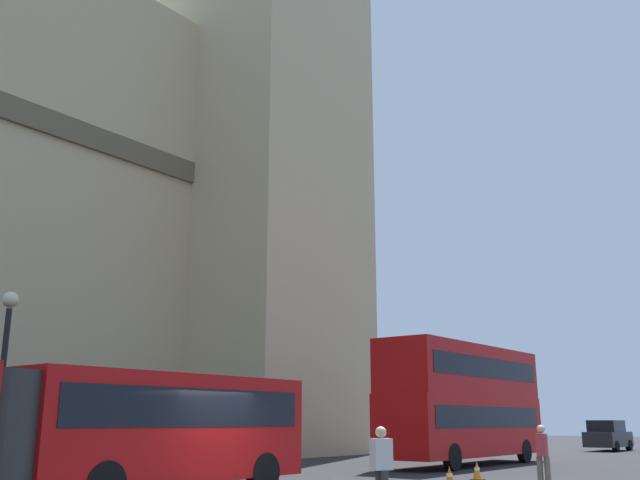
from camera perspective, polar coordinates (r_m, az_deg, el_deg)
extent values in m
cube|color=#C6B284|center=(47.97, -4.34, 16.05)|extent=(9.84, 9.84, 52.17)
cube|color=#B20F0F|center=(18.36, -12.75, -14.52)|extent=(7.88, 2.50, 2.50)
cube|color=black|center=(18.37, -12.67, -13.11)|extent=(7.25, 2.54, 0.90)
cylinder|color=black|center=(19.33, -4.64, -18.20)|extent=(1.00, 0.30, 1.00)
cube|color=#B20F0F|center=(31.39, 11.63, -14.48)|extent=(10.60, 2.50, 2.40)
cube|color=black|center=(31.39, 11.60, -13.85)|extent=(9.54, 2.54, 0.84)
cube|color=#B20F0F|center=(31.46, 11.42, -10.39)|extent=(10.39, 2.50, 2.10)
cube|color=black|center=(31.46, 11.41, -10.21)|extent=(9.54, 2.54, 0.84)
cylinder|color=black|center=(34.03, 16.16, -16.05)|extent=(1.00, 0.30, 1.00)
cylinder|color=black|center=(27.89, 10.62, -16.84)|extent=(1.00, 0.30, 1.00)
cube|color=black|center=(49.24, 22.25, -14.66)|extent=(4.40, 1.80, 0.90)
cube|color=black|center=(49.04, 22.09, -13.74)|extent=(2.46, 1.66, 0.70)
cylinder|color=black|center=(50.38, 23.67, -14.93)|extent=(0.64, 0.30, 0.64)
cylinder|color=black|center=(47.67, 22.76, -15.12)|extent=(0.64, 0.30, 0.64)
cone|color=orange|center=(20.98, 10.42, -18.26)|extent=(0.28, 0.28, 0.55)
cylinder|color=white|center=(20.97, 10.42, -18.18)|extent=(0.17, 0.17, 0.08)
cube|color=black|center=(23.85, 12.60, -18.36)|extent=(0.36, 0.36, 0.03)
cone|color=orange|center=(23.83, 12.56, -17.67)|extent=(0.28, 0.28, 0.55)
cylinder|color=white|center=(23.83, 12.56, -17.60)|extent=(0.17, 0.17, 0.08)
sphere|color=beige|center=(21.37, -23.72, -4.43)|extent=(0.44, 0.44, 0.44)
cube|color=silver|center=(14.59, 4.97, -16.84)|extent=(0.46, 0.39, 0.60)
sphere|color=beige|center=(14.57, 4.93, -15.19)|extent=(0.22, 0.22, 0.22)
cylinder|color=#726651|center=(21.10, 17.92, -17.45)|extent=(0.16, 0.16, 0.86)
cylinder|color=#726651|center=(21.14, 17.36, -17.49)|extent=(0.16, 0.16, 0.86)
cube|color=#BF383F|center=(21.09, 17.48, -15.50)|extent=(0.44, 0.30, 0.60)
sphere|color=beige|center=(21.08, 17.39, -14.36)|extent=(0.22, 0.22, 0.22)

